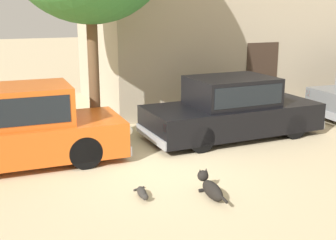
{
  "coord_description": "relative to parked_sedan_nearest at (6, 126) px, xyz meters",
  "views": [
    {
      "loc": [
        -3.06,
        -7.79,
        3.13
      ],
      "look_at": [
        0.31,
        0.2,
        0.9
      ],
      "focal_mm": 47.08,
      "sensor_mm": 36.0,
      "label": 1
    }
  ],
  "objects": [
    {
      "name": "stray_cat",
      "position": [
        1.97,
        -2.54,
        -0.76
      ],
      "size": [
        0.26,
        0.65,
        0.17
      ],
      "rotation": [
        0.0,
        0.0,
        4.61
      ],
      "color": "#2D2B28",
      "rests_on": "ground_plane"
    },
    {
      "name": "ground_plane",
      "position": [
        2.75,
        -1.27,
        -0.84
      ],
      "size": [
        80.0,
        80.0,
        0.0
      ],
      "primitive_type": "plane",
      "color": "#CCB78E"
    },
    {
      "name": "parked_sedan_nearest",
      "position": [
        0.0,
        0.0,
        0.0
      ],
      "size": [
        4.69,
        1.78,
        1.62
      ],
      "rotation": [
        0.0,
        0.0,
        -0.02
      ],
      "color": "#D15619",
      "rests_on": "ground_plane"
    },
    {
      "name": "stray_dog_spotted",
      "position": [
        3.05,
        -2.95,
        -0.68
      ],
      "size": [
        0.26,
        1.09,
        0.39
      ],
      "rotation": [
        0.0,
        0.0,
        1.51
      ],
      "color": "black",
      "rests_on": "ground_plane"
    },
    {
      "name": "parked_sedan_second",
      "position": [
        5.23,
        0.05,
        -0.1
      ],
      "size": [
        4.5,
        1.88,
        1.49
      ],
      "rotation": [
        0.0,
        0.0,
        0.02
      ],
      "color": "black",
      "rests_on": "ground_plane"
    }
  ]
}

